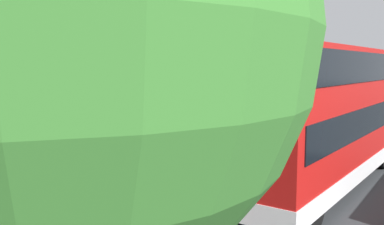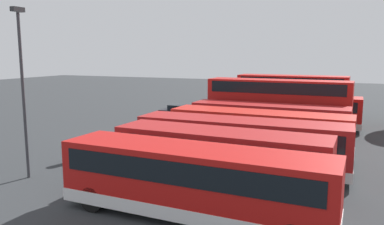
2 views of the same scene
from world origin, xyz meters
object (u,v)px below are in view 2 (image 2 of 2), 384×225
object	(u,v)px
lamp_post_tall	(22,82)
bus_single_deck_fourth	(268,122)
bus_double_decker_third	(277,105)
bus_double_decker_near_end	(291,97)
bus_single_deck_second	(291,110)
bus_single_deck_far_end	(193,180)
bus_single_deck_sixth	(240,143)
car_small_green	(180,112)
bus_single_deck_seventh	(219,158)
waste_bin_yellow	(69,155)
bus_single_deck_fifth	(258,132)
box_truck_blue	(301,97)

from	to	relation	value
lamp_post_tall	bus_single_deck_fourth	bearing A→B (deg)	141.75
bus_double_decker_third	bus_single_deck_fourth	distance (m)	3.71
bus_double_decker_near_end	bus_single_deck_second	world-z (taller)	bus_double_decker_near_end
bus_double_decker_near_end	bus_single_deck_second	bearing A→B (deg)	9.35
bus_single_deck_far_end	bus_single_deck_second	bearing A→B (deg)	178.38
bus_single_deck_sixth	bus_single_deck_far_end	size ratio (longest dim) A/B	1.07
bus_single_deck_sixth	bus_double_decker_third	bearing A→B (deg)	179.68
lamp_post_tall	car_small_green	bearing A→B (deg)	-178.46
bus_single_deck_second	bus_double_decker_third	world-z (taller)	bus_double_decker_third
bus_single_deck_second	bus_single_deck_seventh	xyz separation A→B (m)	(17.82, -0.73, -0.00)
bus_double_decker_third	waste_bin_yellow	size ratio (longest dim) A/B	12.19
bus_double_decker_third	waste_bin_yellow	world-z (taller)	bus_double_decker_third
bus_single_deck_seventh	bus_single_deck_second	bearing A→B (deg)	177.65
bus_double_decker_third	car_small_green	bearing A→B (deg)	-110.43
car_small_green	bus_single_deck_fifth	bearing A→B (deg)	43.81
bus_single_deck_seventh	bus_single_deck_far_end	world-z (taller)	same
bus_single_deck_fourth	car_small_green	size ratio (longest dim) A/B	2.79
bus_double_decker_third	bus_single_deck_seventh	size ratio (longest dim) A/B	1.09
bus_double_decker_near_end	bus_single_deck_far_end	bearing A→B (deg)	-0.09
bus_double_decker_third	bus_single_deck_fifth	distance (m)	7.46
bus_double_decker_near_end	waste_bin_yellow	distance (m)	22.98
bus_single_deck_second	bus_double_decker_third	xyz separation A→B (m)	(3.55, -0.63, 0.83)
bus_single_deck_sixth	box_truck_blue	bearing A→B (deg)	179.41
bus_single_deck_seventh	bus_double_decker_near_end	bearing A→B (deg)	179.55
bus_double_decker_near_end	bus_single_deck_far_end	world-z (taller)	bus_double_decker_near_end
bus_single_deck_fourth	bus_single_deck_sixth	bearing A→B (deg)	-0.70
bus_single_deck_fifth	bus_single_deck_second	bearing A→B (deg)	177.75
bus_single_deck_seventh	car_small_green	xyz separation A→B (m)	(-18.27, -10.65, -0.92)
bus_double_decker_third	lamp_post_tall	world-z (taller)	lamp_post_tall
bus_single_deck_sixth	bus_double_decker_near_end	bearing A→B (deg)	179.62
bus_single_deck_far_end	box_truck_blue	xyz separation A→B (m)	(-31.61, 0.17, 0.08)
car_small_green	bus_double_decker_third	bearing A→B (deg)	69.57
bus_double_decker_near_end	bus_single_deck_fourth	bearing A→B (deg)	-0.17
bus_single_deck_seventh	box_truck_blue	xyz separation A→B (m)	(-28.00, 0.30, 0.09)
bus_single_deck_fifth	bus_single_deck_far_end	xyz separation A→B (m)	(10.46, -0.18, -0.00)
bus_single_deck_sixth	waste_bin_yellow	distance (m)	10.44
bus_single_deck_fourth	bus_single_deck_seventh	size ratio (longest dim) A/B	1.08
bus_single_deck_second	bus_single_deck_sixth	world-z (taller)	same
bus_single_deck_second	bus_single_deck_seventh	distance (m)	17.83
bus_single_deck_fourth	bus_single_deck_seventh	bearing A→B (deg)	-0.72
bus_double_decker_third	bus_single_deck_far_end	bearing A→B (deg)	0.06
bus_single_deck_seventh	car_small_green	size ratio (longest dim) A/B	2.59
bus_double_decker_third	bus_single_deck_sixth	distance (m)	10.85
bus_single_deck_seventh	bus_single_deck_far_end	size ratio (longest dim) A/B	0.94
bus_single_deck_second	bus_single_deck_fourth	distance (m)	7.20
box_truck_blue	bus_single_deck_fourth	bearing A→B (deg)	-0.54
bus_single_deck_fourth	waste_bin_yellow	bearing A→B (deg)	-45.53
bus_single_deck_fourth	bus_single_deck_far_end	bearing A→B (deg)	-0.03
bus_single_deck_sixth	lamp_post_tall	distance (m)	12.21
car_small_green	bus_single_deck_sixth	bearing A→B (deg)	35.81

